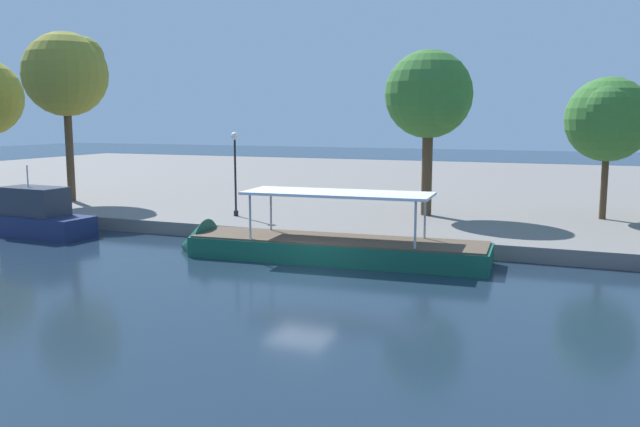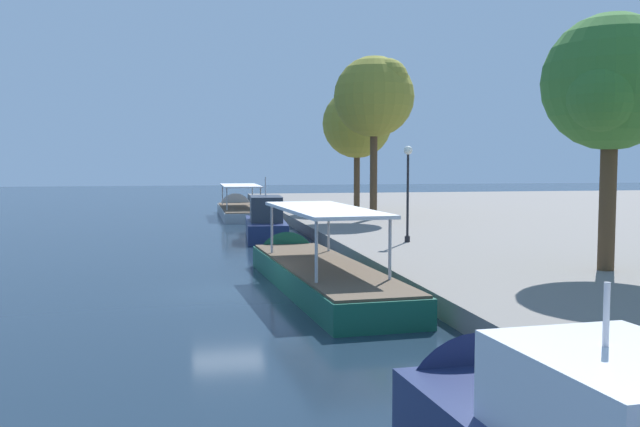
% 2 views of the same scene
% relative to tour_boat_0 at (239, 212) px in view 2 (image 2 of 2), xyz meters
% --- Properties ---
extents(ground_plane, '(220.00, 220.00, 0.00)m').
position_rel_tour_boat_0_xyz_m(ground_plane, '(35.21, -3.07, -0.34)').
color(ground_plane, '#192838').
extents(tour_boat_0, '(14.27, 3.35, 3.96)m').
position_rel_tour_boat_0_xyz_m(tour_boat_0, '(0.00, 0.00, 0.00)').
color(tour_boat_0, '#9EA3A8').
rests_on(tour_boat_0, ground_plane).
extents(motor_yacht_1, '(8.93, 2.81, 4.41)m').
position_rel_tour_boat_0_xyz_m(motor_yacht_1, '(17.30, 0.28, 0.44)').
color(motor_yacht_1, navy).
rests_on(motor_yacht_1, ground_plane).
extents(tour_boat_2, '(14.54, 3.87, 4.18)m').
position_rel_tour_boat_0_xyz_m(tour_boat_2, '(34.49, 0.28, -0.02)').
color(tour_boat_2, '#14513D').
rests_on(tour_boat_2, ground_plane).
extents(mooring_bollard_2, '(0.27, 0.27, 0.82)m').
position_rel_tour_boat_0_xyz_m(mooring_bollard_2, '(11.54, 3.74, 0.81)').
color(mooring_bollard_2, '#2D2D33').
rests_on(mooring_bollard_2, dock_promenade).
extents(lamp_post, '(0.43, 0.43, 4.72)m').
position_rel_tour_boat_0_xyz_m(lamp_post, '(27.17, 6.19, 3.42)').
color(lamp_post, black).
rests_on(lamp_post, dock_promenade).
extents(tree_0, '(5.54, 5.54, 9.74)m').
position_rel_tour_boat_0_xyz_m(tree_0, '(5.03, 9.19, 7.23)').
color(tree_0, '#4C3823').
rests_on(tree_0, dock_promenade).
extents(tree_1, '(5.46, 5.46, 11.06)m').
position_rel_tour_boat_0_xyz_m(tree_1, '(13.81, 8.32, 8.87)').
color(tree_1, '#4C3823').
rests_on(tree_1, dock_promenade).
extents(tree_4, '(4.91, 4.91, 9.27)m').
position_rel_tour_boat_0_xyz_m(tree_4, '(37.18, 10.34, 7.10)').
color(tree_4, '#4C3823').
rests_on(tree_4, dock_promenade).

